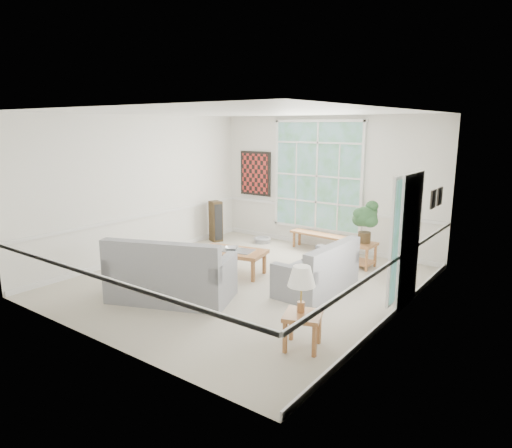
{
  "coord_description": "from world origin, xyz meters",
  "views": [
    {
      "loc": [
        4.84,
        -6.24,
        2.79
      ],
      "look_at": [
        0.1,
        0.2,
        1.05
      ],
      "focal_mm": 32.0,
      "sensor_mm": 36.0,
      "label": 1
    }
  ],
  "objects_px": {
    "loveseat_front": "(172,268)",
    "coffee_table": "(233,262)",
    "side_table": "(302,331)",
    "end_table": "(362,255)",
    "loveseat_right": "(316,266)"
  },
  "relations": [
    {
      "from": "end_table",
      "to": "side_table",
      "type": "relative_size",
      "value": 1.07
    },
    {
      "from": "side_table",
      "to": "coffee_table",
      "type": "bearing_deg",
      "value": 145.54
    },
    {
      "from": "loveseat_right",
      "to": "coffee_table",
      "type": "height_order",
      "value": "loveseat_right"
    },
    {
      "from": "loveseat_front",
      "to": "side_table",
      "type": "relative_size",
      "value": 4.13
    },
    {
      "from": "loveseat_right",
      "to": "side_table",
      "type": "relative_size",
      "value": 3.38
    },
    {
      "from": "loveseat_right",
      "to": "end_table",
      "type": "bearing_deg",
      "value": 88.56
    },
    {
      "from": "loveseat_front",
      "to": "end_table",
      "type": "distance_m",
      "value": 3.87
    },
    {
      "from": "loveseat_front",
      "to": "coffee_table",
      "type": "height_order",
      "value": "loveseat_front"
    },
    {
      "from": "loveseat_front",
      "to": "coffee_table",
      "type": "distance_m",
      "value": 1.59
    },
    {
      "from": "loveseat_front",
      "to": "side_table",
      "type": "bearing_deg",
      "value": -27.09
    },
    {
      "from": "loveseat_right",
      "to": "coffee_table",
      "type": "relative_size",
      "value": 1.26
    },
    {
      "from": "loveseat_right",
      "to": "end_table",
      "type": "xyz_separation_m",
      "value": [
        0.09,
        1.69,
        -0.18
      ]
    },
    {
      "from": "loveseat_right",
      "to": "coffee_table",
      "type": "distance_m",
      "value": 1.74
    },
    {
      "from": "loveseat_front",
      "to": "side_table",
      "type": "height_order",
      "value": "loveseat_front"
    },
    {
      "from": "side_table",
      "to": "end_table",
      "type": "bearing_deg",
      "value": 102.2
    }
  ]
}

